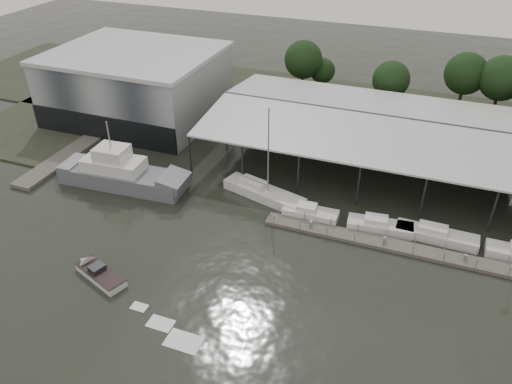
% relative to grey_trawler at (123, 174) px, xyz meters
% --- Properties ---
extents(ground, '(200.00, 200.00, 0.00)m').
position_rel_grey_trawler_xyz_m(ground, '(18.42, -10.60, -1.58)').
color(ground, '#232820').
rests_on(ground, ground).
extents(land_strip_far, '(140.00, 30.00, 0.30)m').
position_rel_grey_trawler_xyz_m(land_strip_far, '(18.42, 31.40, -1.48)').
color(land_strip_far, '#363B2C').
rests_on(land_strip_far, ground).
extents(land_strip_west, '(20.00, 40.00, 0.30)m').
position_rel_grey_trawler_xyz_m(land_strip_west, '(-21.58, 19.40, -1.48)').
color(land_strip_west, '#363B2C').
rests_on(land_strip_west, ground).
extents(storage_warehouse, '(24.50, 20.50, 10.50)m').
position_rel_grey_trawler_xyz_m(storage_warehouse, '(-9.58, 19.34, 3.71)').
color(storage_warehouse, '#93989D').
rests_on(storage_warehouse, ground).
extents(covered_boat_shed, '(58.24, 24.00, 6.96)m').
position_rel_grey_trawler_xyz_m(covered_boat_shed, '(35.42, 17.40, 4.55)').
color(covered_boat_shed, silver).
rests_on(covered_boat_shed, ground).
extents(trawler_dock, '(3.00, 18.00, 0.50)m').
position_rel_grey_trawler_xyz_m(trawler_dock, '(-11.58, 3.40, -1.33)').
color(trawler_dock, '#5F5B54').
rests_on(trawler_dock, ground).
extents(floating_dock, '(28.00, 2.00, 1.40)m').
position_rel_grey_trawler_xyz_m(floating_dock, '(33.42, -0.60, -1.38)').
color(floating_dock, '#5F5B54').
rests_on(floating_dock, ground).
extents(grey_trawler, '(16.80, 5.44, 8.84)m').
position_rel_grey_trawler_xyz_m(grey_trawler, '(0.00, 0.00, 0.00)').
color(grey_trawler, slate).
rests_on(grey_trawler, ground).
extents(white_sailboat, '(10.92, 5.41, 11.99)m').
position_rel_grey_trawler_xyz_m(white_sailboat, '(17.26, 3.61, -0.94)').
color(white_sailboat, white).
rests_on(white_sailboat, ground).
extents(speedboat_underway, '(16.88, 7.61, 2.00)m').
position_rel_grey_trawler_xyz_m(speedboat_underway, '(7.01, -15.27, -1.19)').
color(speedboat_underway, white).
rests_on(speedboat_underway, ground).
extents(moored_cruiser_0, '(6.26, 2.29, 1.70)m').
position_rel_grey_trawler_xyz_m(moored_cruiser_0, '(23.74, 1.51, -0.97)').
color(moored_cruiser_0, white).
rests_on(moored_cruiser_0, ground).
extents(moored_cruiser_1, '(7.24, 2.88, 1.70)m').
position_rel_grey_trawler_xyz_m(moored_cruiser_1, '(31.51, 1.86, -0.97)').
color(moored_cruiser_1, white).
rests_on(moored_cruiser_1, ground).
extents(moored_cruiser_2, '(8.56, 2.46, 1.70)m').
position_rel_grey_trawler_xyz_m(moored_cruiser_2, '(37.42, 2.38, -0.97)').
color(moored_cruiser_2, white).
rests_on(moored_cruiser_2, ground).
extents(horizon_tree_line, '(66.98, 10.92, 10.32)m').
position_rel_grey_trawler_xyz_m(horizon_tree_line, '(41.78, 36.75, 4.56)').
color(horizon_tree_line, '#321E16').
rests_on(horizon_tree_line, ground).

